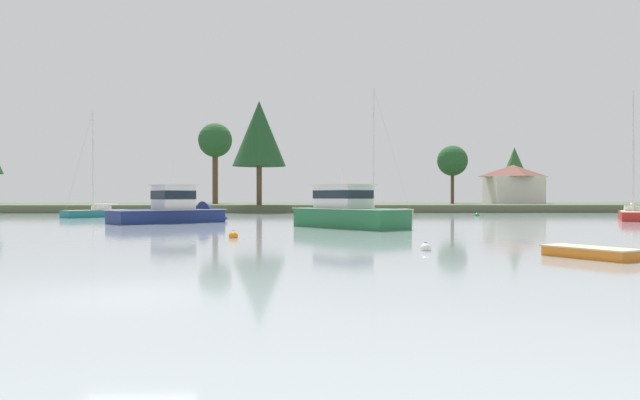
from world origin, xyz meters
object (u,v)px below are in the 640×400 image
(sailboat_teal, at_px, (98,215))
(sailboat_red, at_px, (632,217))
(dinghy_orange, at_px, (590,254))
(cruiser_navy, at_px, (180,214))
(cruiser_green, at_px, (340,217))
(mooring_buoy_green, at_px, (477,215))
(mooring_buoy_orange, at_px, (233,236))
(sailboat_sand, at_px, (366,215))
(mooring_buoy_white, at_px, (426,249))

(sailboat_teal, height_order, sailboat_red, sailboat_red)
(sailboat_teal, height_order, dinghy_orange, sailboat_teal)
(dinghy_orange, bearing_deg, cruiser_navy, 123.73)
(cruiser_green, relative_size, mooring_buoy_green, 17.07)
(dinghy_orange, xyz_separation_m, mooring_buoy_orange, (-13.30, 10.64, -0.05))
(sailboat_teal, height_order, mooring_buoy_orange, sailboat_teal)
(sailboat_sand, bearing_deg, mooring_buoy_green, 19.86)
(dinghy_orange, bearing_deg, cruiser_green, 108.66)
(sailboat_red, height_order, mooring_buoy_orange, sailboat_red)
(sailboat_sand, bearing_deg, mooring_buoy_orange, -108.75)
(dinghy_orange, relative_size, mooring_buoy_white, 7.17)
(cruiser_green, bearing_deg, mooring_buoy_green, 55.22)
(mooring_buoy_orange, bearing_deg, dinghy_orange, -38.67)
(dinghy_orange, bearing_deg, mooring_buoy_white, 149.15)
(sailboat_teal, bearing_deg, mooring_buoy_green, 3.76)
(sailboat_sand, height_order, cruiser_green, sailboat_sand)
(cruiser_navy, relative_size, sailboat_red, 0.83)
(sailboat_sand, bearing_deg, sailboat_teal, 175.93)
(mooring_buoy_white, bearing_deg, sailboat_sand, 87.13)
(cruiser_navy, bearing_deg, mooring_buoy_green, 28.28)
(sailboat_sand, bearing_deg, cruiser_green, -101.60)
(dinghy_orange, height_order, mooring_buoy_white, dinghy_orange)
(dinghy_orange, bearing_deg, mooring_buoy_orange, 141.33)
(mooring_buoy_white, bearing_deg, dinghy_orange, -30.85)
(cruiser_navy, distance_m, sailboat_red, 39.90)
(sailboat_red, bearing_deg, mooring_buoy_white, -129.89)
(dinghy_orange, bearing_deg, mooring_buoy_green, 78.06)
(sailboat_teal, relative_size, mooring_buoy_orange, 21.17)
(cruiser_green, relative_size, mooring_buoy_white, 20.28)
(dinghy_orange, relative_size, mooring_buoy_orange, 6.39)
(mooring_buoy_white, bearing_deg, cruiser_navy, 118.95)
(sailboat_sand, xyz_separation_m, mooring_buoy_orange, (-10.15, -29.92, -0.19))
(sailboat_sand, height_order, mooring_buoy_green, sailboat_sand)
(mooring_buoy_orange, height_order, mooring_buoy_white, mooring_buoy_orange)
(mooring_buoy_orange, distance_m, mooring_buoy_white, 11.26)
(dinghy_orange, distance_m, cruiser_navy, 35.40)
(cruiser_navy, height_order, mooring_buoy_white, cruiser_navy)
(sailboat_red, relative_size, mooring_buoy_white, 25.15)
(dinghy_orange, height_order, sailboat_red, sailboat_red)
(mooring_buoy_orange, bearing_deg, sailboat_teal, 118.46)
(cruiser_green, bearing_deg, sailboat_red, 23.66)
(dinghy_orange, distance_m, mooring_buoy_green, 46.15)
(mooring_buoy_orange, xyz_separation_m, mooring_buoy_white, (8.27, -7.64, -0.01))
(dinghy_orange, relative_size, cruiser_green, 0.35)
(sailboat_sand, relative_size, cruiser_green, 1.41)
(cruiser_navy, bearing_deg, cruiser_green, -33.57)
(sailboat_red, bearing_deg, dinghy_orange, -121.28)
(sailboat_teal, relative_size, mooring_buoy_white, 23.74)
(sailboat_sand, relative_size, dinghy_orange, 4.00)
(sailboat_red, height_order, mooring_buoy_white, sailboat_red)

